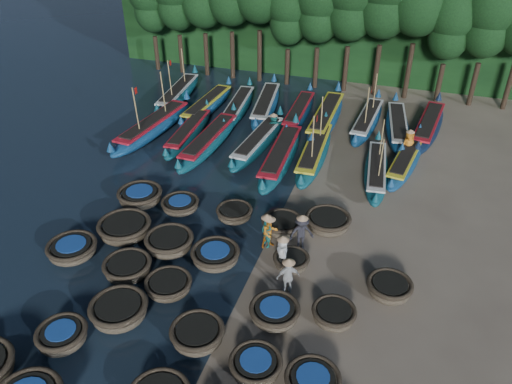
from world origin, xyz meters
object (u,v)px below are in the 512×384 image
(coracle_20, at_px, (140,196))
(coracle_23, at_px, (282,225))
(coracle_5, at_px, (62,336))
(long_boat_11, at_px, (238,107))
(long_boat_4, at_px, (258,142))
(long_boat_8, at_px, (406,160))
(long_boat_14, at_px, (326,118))
(long_boat_10, at_px, (207,105))
(coracle_18, at_px, (291,261))
(coracle_15, at_px, (125,228))
(coracle_19, at_px, (389,288))
(coracle_6, at_px, (119,310))
(coracle_9, at_px, (313,381))
(coracle_12, at_px, (169,285))
(long_boat_16, at_px, (397,127))
(long_boat_13, at_px, (299,112))
(fisherman_0, at_px, (283,252))
(coracle_7, at_px, (197,334))
(coracle_11, at_px, (128,267))
(long_boat_7, at_px, (376,170))
(coracle_17, at_px, (215,255))
(coracle_16, at_px, (169,242))
(coracle_22, at_px, (234,213))
(fisherman_1, at_px, (267,229))
(coracle_8, at_px, (256,365))
(fisherman_5, at_px, (274,126))
(coracle_21, at_px, (180,205))
(coracle_14, at_px, (334,314))
(long_boat_6, at_px, (314,152))
(fisherman_6, at_px, (408,144))
(coracle_24, at_px, (328,222))
(long_boat_15, at_px, (367,121))
(fisherman_2, at_px, (270,231))
(fisherman_4, at_px, (288,275))
(long_boat_9, at_px, (178,94))
(long_boat_1, at_px, (153,126))
(coracle_10, at_px, (72,249))
(long_boat_17, at_px, (428,126))
(long_boat_3, at_px, (209,141))
(long_boat_5, at_px, (281,156))

(coracle_20, xyz_separation_m, coracle_23, (7.52, -0.06, -0.03))
(coracle_5, height_order, long_boat_11, long_boat_11)
(coracle_23, relative_size, long_boat_4, 0.28)
(coracle_5, height_order, long_boat_8, long_boat_8)
(long_boat_14, bearing_deg, long_boat_10, -177.18)
(coracle_18, bearing_deg, coracle_15, -177.84)
(coracle_19, bearing_deg, coracle_23, 152.17)
(coracle_6, bearing_deg, coracle_9, -5.16)
(coracle_12, bearing_deg, long_boat_16, 67.04)
(long_boat_13, relative_size, fisherman_0, 4.39)
(coracle_7, height_order, coracle_11, coracle_7)
(long_boat_7, bearing_deg, fisherman_0, -113.66)
(coracle_12, distance_m, coracle_15, 4.47)
(coracle_7, distance_m, coracle_23, 7.38)
(coracle_17, height_order, coracle_20, coracle_20)
(coracle_5, height_order, long_boat_10, long_boat_10)
(coracle_16, distance_m, coracle_18, 5.48)
(coracle_22, distance_m, fisherman_1, 2.60)
(coracle_12, height_order, fisherman_0, fisherman_0)
(coracle_8, distance_m, coracle_18, 5.56)
(coracle_12, distance_m, fisherman_0, 4.89)
(coracle_15, height_order, fisherman_0, fisherman_0)
(coracle_15, bearing_deg, fisherman_5, 73.51)
(coracle_21, xyz_separation_m, long_boat_10, (-3.48, 11.71, 0.18))
(coracle_14, height_order, long_boat_10, long_boat_10)
(coracle_9, distance_m, long_boat_7, 14.27)
(coracle_5, relative_size, coracle_22, 0.93)
(coracle_11, bearing_deg, long_boat_6, 66.72)
(fisherman_6, bearing_deg, coracle_24, -150.01)
(long_boat_13, bearing_deg, long_boat_15, -1.38)
(long_boat_6, distance_m, long_boat_14, 4.98)
(long_boat_11, bearing_deg, coracle_11, -91.66)
(fisherman_2, bearing_deg, long_boat_6, 48.38)
(coracle_8, distance_m, fisherman_5, 17.96)
(fisherman_4, bearing_deg, long_boat_9, -81.28)
(fisherman_4, bearing_deg, coracle_17, -40.95)
(long_boat_1, bearing_deg, long_boat_7, 1.18)
(coracle_21, bearing_deg, coracle_14, -29.59)
(coracle_17, relative_size, long_boat_9, 0.27)
(coracle_9, height_order, long_boat_4, long_boat_4)
(long_boat_14, height_order, fisherman_5, fisherman_5)
(coracle_10, xyz_separation_m, fisherman_4, (9.55, 0.82, 0.45))
(long_boat_17, bearing_deg, long_boat_11, -169.64)
(long_boat_3, bearing_deg, long_boat_17, 27.96)
(fisherman_2, relative_size, fisherman_5, 1.00)
(fisherman_6, bearing_deg, long_boat_14, 111.25)
(coracle_12, bearing_deg, coracle_8, -29.70)
(long_boat_4, height_order, long_boat_5, long_boat_5)
(coracle_22, bearing_deg, coracle_6, -103.95)
(coracle_23, height_order, fisherman_4, fisherman_4)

